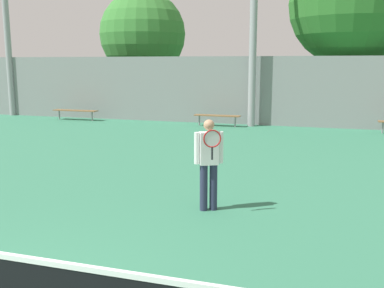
# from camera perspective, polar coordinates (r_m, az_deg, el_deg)

# --- Properties ---
(tennis_player) EXTENTS (0.51, 0.49, 1.65)m
(tennis_player) POSITION_cam_1_polar(r_m,az_deg,el_deg) (7.98, 2.15, -2.09)
(tennis_player) COLOR #282D47
(tennis_player) RESTS_ON ground_plane
(bench_adjacent_court) EXTENTS (2.18, 0.40, 0.47)m
(bench_adjacent_court) POSITION_cam_1_polar(r_m,az_deg,el_deg) (21.59, -14.59, 4.09)
(bench_adjacent_court) COLOR brown
(bench_adjacent_court) RESTS_ON ground_plane
(bench_by_gate) EXTENTS (1.95, 0.40, 0.47)m
(bench_by_gate) POSITION_cam_1_polar(r_m,az_deg,el_deg) (18.89, 3.21, 3.56)
(bench_by_gate) COLOR brown
(bench_by_gate) RESTS_ON ground_plane
(back_fence) EXTENTS (29.32, 0.06, 2.91)m
(back_fence) POSITION_cam_1_polar(r_m,az_deg,el_deg) (19.42, 7.30, 6.72)
(back_fence) COLOR gray
(back_fence) RESTS_ON ground_plane
(tree_green_tall) EXTENTS (4.47, 4.47, 6.35)m
(tree_green_tall) POSITION_cam_1_polar(r_m,az_deg,el_deg) (24.37, -6.27, 13.65)
(tree_green_tall) COLOR brown
(tree_green_tall) RESTS_ON ground_plane
(tree_green_broad) EXTENTS (5.44, 5.44, 7.90)m
(tree_green_broad) POSITION_cam_1_polar(r_m,az_deg,el_deg) (21.37, 19.74, 16.52)
(tree_green_broad) COLOR brown
(tree_green_broad) RESTS_ON ground_plane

